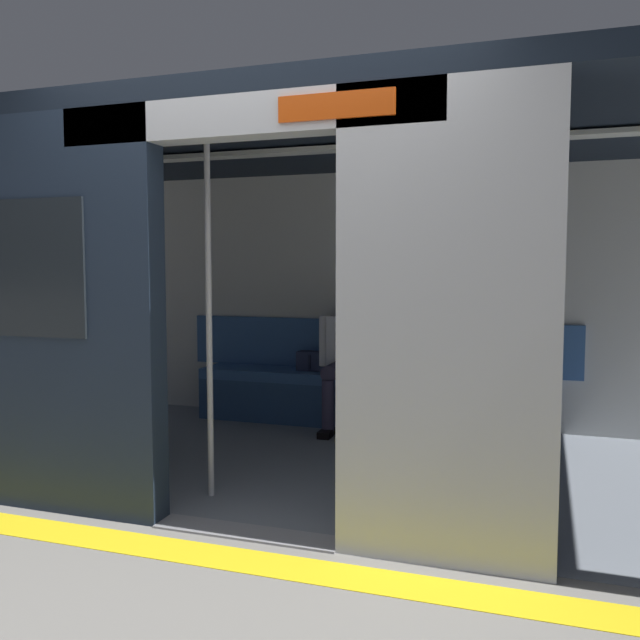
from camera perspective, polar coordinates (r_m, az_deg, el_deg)
The scene contains 9 objects.
ground_plane at distance 3.66m, azimuth -6.26°, elevation -17.68°, with size 60.00×60.00×0.00m, color gray.
platform_edge_strip at distance 3.41m, azimuth -8.50°, elevation -19.36°, with size 8.00×0.24×0.01m, color yellow.
train_car at distance 4.63m, azimuth -0.38°, elevation 6.78°, with size 6.40×2.94×2.34m.
bench_seat at distance 5.77m, azimuth 3.92°, elevation -5.74°, with size 3.05×0.44×0.46m.
person_seated at distance 5.71m, azimuth 2.44°, elevation -2.52°, with size 0.55×0.68×1.19m.
handbag at distance 5.97m, azimuth -0.67°, elevation -3.51°, with size 0.26×0.15×0.17m.
book at distance 5.80m, azimuth 5.83°, elevation -4.48°, with size 0.15×0.22×0.03m, color #B22D2D.
grab_pole_door at distance 4.01m, azimuth -9.46°, elevation 0.44°, with size 0.04×0.04×2.20m, color silver.
grab_pole_far at distance 3.68m, azimuth 2.93°, elevation 0.13°, with size 0.04×0.04×2.20m, color silver.
Camera 1 is at (-1.44, 3.07, 1.39)m, focal length 37.47 mm.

